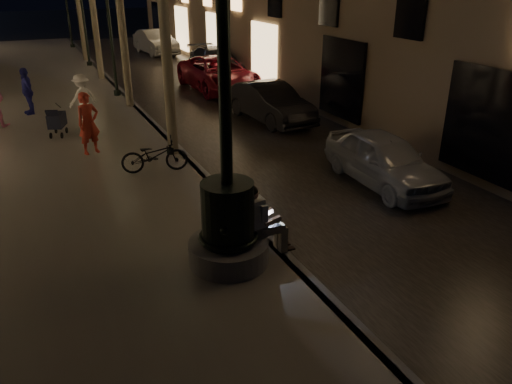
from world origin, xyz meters
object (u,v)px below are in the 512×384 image
lamp_curb_d (66,0)px  car_third (219,74)px  car_front (384,159)px  pedestrian_blue (27,91)px  car_fifth (156,42)px  fountain_lamppost (228,210)px  pedestrian_white (82,97)px  lamp_curb_c (82,6)px  lamp_curb_b (109,18)px  stroller (57,120)px  pedestrian_red (88,123)px  car_rear (216,63)px  car_second (270,102)px  bicycle (154,155)px  seated_man_laptop (261,218)px  lamp_curb_a (164,42)px

lamp_curb_d → car_third: size_ratio=0.91×
car_front → pedestrian_blue: bearing=129.3°
lamp_curb_d → car_fifth: 6.77m
fountain_lamppost → pedestrian_white: bearing=95.5°
lamp_curb_c → pedestrian_blue: bearing=-109.3°
lamp_curb_b → stroller: bearing=-118.9°
stroller → fountain_lamppost: bearing=-57.1°
lamp_curb_d → lamp_curb_c: bearing=-90.0°
lamp_curb_c → pedestrian_red: (-2.02, -15.02, -2.18)m
car_fifth → fountain_lamppost: bearing=-106.6°
car_fifth → lamp_curb_d: bearing=133.7°
car_front → car_rear: bearing=87.7°
pedestrian_white → car_second: bearing=132.3°
stroller → pedestrian_white: size_ratio=0.64×
lamp_curb_c → pedestrian_blue: (-3.39, -9.68, -2.22)m
lamp_curb_d → lamp_curb_b: bearing=-90.0°
lamp_curb_c → bicycle: 17.40m
pedestrian_blue → lamp_curb_d: bearing=155.0°
seated_man_laptop → pedestrian_white: 10.83m
lamp_curb_a → car_front: lamp_curb_a is taller
car_rear → car_third: bearing=-104.8°
stroller → car_second: size_ratio=0.25×
lamp_curb_c → pedestrian_white: 11.65m
pedestrian_blue → car_third: bearing=87.6°
seated_man_laptop → stroller: 9.44m
car_second → pedestrian_red: bearing=-172.6°
bicycle → car_second: bearing=-42.5°
car_third → stroller: bearing=-146.7°
car_front → car_second: bearing=92.3°
lamp_curb_c → car_front: lamp_curb_c is taller
stroller → lamp_curb_b: bearing=81.4°
stroller → pedestrian_blue: 3.34m
fountain_lamppost → lamp_curb_a: fountain_lamppost is taller
lamp_curb_d → lamp_curb_a: bearing=-90.0°
car_second → pedestrian_blue: bearing=147.5°
bicycle → lamp_curb_c: bearing=9.1°
lamp_curb_b → lamp_curb_d: size_ratio=1.00×
lamp_curb_d → car_second: size_ratio=1.18×
car_rear → car_second: bearing=-94.3°
fountain_lamppost → car_second: (5.00, 8.47, -0.54)m
car_third → pedestrian_blue: size_ratio=3.22×
lamp_curb_b → stroller: 6.18m
lamp_curb_d → pedestrian_white: 19.50m
pedestrian_red → fountain_lamppost: bearing=-97.3°
fountain_lamppost → lamp_curb_a: bearing=83.3°
lamp_curb_d → pedestrian_blue: bearing=-100.9°
fountain_lamppost → car_rear: bearing=70.0°
car_fifth → pedestrian_red: 20.00m
fountain_lamppost → seated_man_laptop: (0.61, -0.00, -0.29)m
pedestrian_blue → lamp_curb_c: bearing=146.5°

